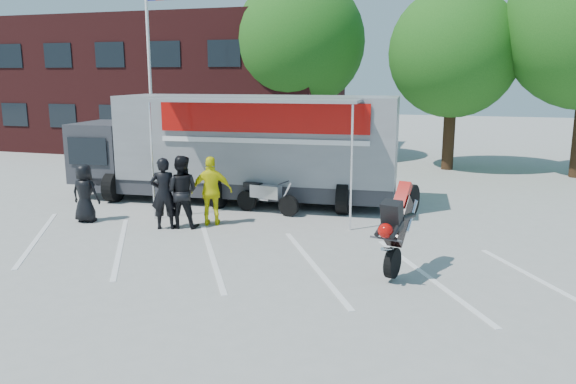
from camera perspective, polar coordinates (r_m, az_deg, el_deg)
The scene contains 13 objects.
ground at distance 12.23m, azimuth -10.58°, elevation -7.61°, with size 100.00×100.00×0.00m, color #9E9E99.
parking_bay_lines at distance 13.08m, azimuth -8.55°, elevation -6.23°, with size 18.00×5.00×0.01m, color white.
office_building at distance 32.15m, azimuth -11.88°, elevation 10.59°, with size 18.00×8.00×7.00m, color #441616.
flagpole at distance 23.36m, azimuth -13.43°, elevation 13.99°, with size 1.61×0.12×8.00m.
tree_left at distance 27.27m, azimuth 1.21°, elevation 15.01°, with size 6.12×6.12×8.64m.
tree_mid at distance 25.21m, azimuth 16.47°, elevation 13.40°, with size 5.44×5.44×7.68m.
transporter_truck at distance 18.38m, azimuth -4.55°, elevation -0.90°, with size 10.66×5.14×3.39m, color gray, non-canonical shape.
parked_motorcycle at distance 16.68m, azimuth -2.10°, elevation -2.18°, with size 0.70×2.09×1.10m, color silver, non-canonical shape.
stunt_bike_rider at distance 12.13m, azimuth 11.69°, elevation -7.83°, with size 0.82×1.75×2.06m, color black, non-canonical shape.
spectator_leather_a at distance 16.55m, azimuth -19.93°, elevation -0.12°, with size 0.79×0.52×1.62m, color black.
spectator_leather_b at distance 15.17m, azimuth -12.50°, elevation -0.15°, with size 0.70×0.46×1.92m, color black.
spectator_leather_c at distance 15.22m, azimuth -10.80°, elevation 0.03°, with size 0.95×0.74×1.95m, color black.
spectator_hivis at distance 15.34m, azimuth -7.76°, elevation 0.10°, with size 1.11×0.46×1.89m, color #F5EE0C.
Camera 1 is at (5.45, -10.19, 4.01)m, focal length 35.00 mm.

